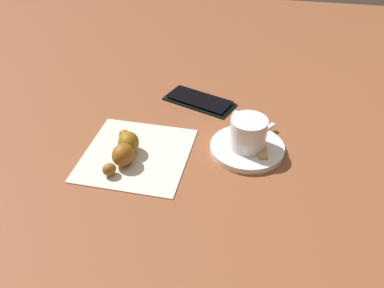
% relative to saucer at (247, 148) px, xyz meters
% --- Properties ---
extents(ground_plane, '(1.80, 1.80, 0.00)m').
position_rel_saucer_xyz_m(ground_plane, '(-0.08, -0.03, -0.01)').
color(ground_plane, brown).
extents(saucer, '(0.14, 0.14, 0.01)m').
position_rel_saucer_xyz_m(saucer, '(0.00, 0.00, 0.00)').
color(saucer, white).
rests_on(saucer, ground).
extents(espresso_cup, '(0.07, 0.09, 0.06)m').
position_rel_saucer_xyz_m(espresso_cup, '(-0.00, 0.00, 0.04)').
color(espresso_cup, white).
rests_on(espresso_cup, saucer).
extents(teaspoon, '(0.08, 0.11, 0.01)m').
position_rel_saucer_xyz_m(teaspoon, '(0.00, 0.01, 0.01)').
color(teaspoon, silver).
rests_on(teaspoon, saucer).
extents(sugar_packet, '(0.03, 0.07, 0.01)m').
position_rel_saucer_xyz_m(sugar_packet, '(0.03, -0.00, 0.01)').
color(sugar_packet, tan).
rests_on(sugar_packet, saucer).
extents(napkin, '(0.20, 0.20, 0.00)m').
position_rel_saucer_xyz_m(napkin, '(-0.20, -0.05, -0.00)').
color(napkin, silver).
rests_on(napkin, ground).
extents(croissant, '(0.06, 0.13, 0.04)m').
position_rel_saucer_xyz_m(croissant, '(-0.21, -0.06, 0.02)').
color(croissant, brown).
rests_on(croissant, napkin).
extents(cell_phone, '(0.16, 0.11, 0.01)m').
position_rel_saucer_xyz_m(cell_phone, '(-0.12, 0.15, -0.00)').
color(cell_phone, black).
rests_on(cell_phone, ground).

